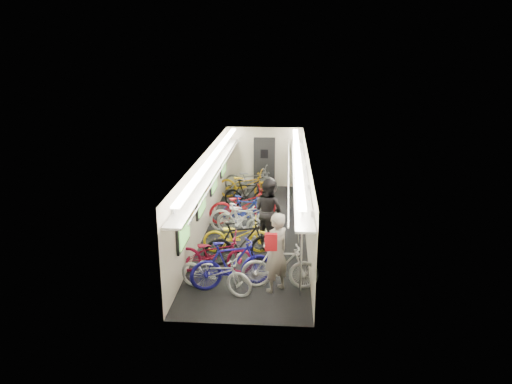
# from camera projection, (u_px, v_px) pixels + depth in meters

# --- Properties ---
(train_car_shell) EXTENTS (10.00, 10.00, 10.00)m
(train_car_shell) POSITION_uv_depth(u_px,v_px,m) (246.00, 172.00, 14.04)
(train_car_shell) COLOR black
(train_car_shell) RESTS_ON ground
(bicycle_0) EXTENTS (1.88, 1.19, 0.93)m
(bicycle_0) POSITION_uv_depth(u_px,v_px,m) (216.00, 273.00, 10.16)
(bicycle_0) COLOR silver
(bicycle_0) RESTS_ON ground
(bicycle_1) EXTENTS (1.99, 1.15, 1.15)m
(bicycle_1) POSITION_uv_depth(u_px,v_px,m) (232.00, 264.00, 10.32)
(bicycle_1) COLOR navy
(bicycle_1) RESTS_ON ground
(bicycle_2) EXTENTS (1.93, 0.68, 1.01)m
(bicycle_2) POSITION_uv_depth(u_px,v_px,m) (214.00, 253.00, 11.05)
(bicycle_2) COLOR maroon
(bicycle_2) RESTS_ON ground
(bicycle_3) EXTENTS (1.99, 1.06, 1.15)m
(bicycle_3) POSITION_uv_depth(u_px,v_px,m) (242.00, 243.00, 11.50)
(bicycle_3) COLOR black
(bicycle_3) RESTS_ON ground
(bicycle_4) EXTENTS (1.88, 0.76, 0.97)m
(bicycle_4) POSITION_uv_depth(u_px,v_px,m) (237.00, 235.00, 12.20)
(bicycle_4) COLOR yellow
(bicycle_4) RESTS_ON ground
(bicycle_5) EXTENTS (1.67, 1.04, 0.97)m
(bicycle_5) POSITION_uv_depth(u_px,v_px,m) (241.00, 220.00, 13.32)
(bicycle_5) COLOR silver
(bicycle_5) RESTS_ON ground
(bicycle_6) EXTENTS (2.10, 0.78, 1.09)m
(bicycle_6) POSITION_uv_depth(u_px,v_px,m) (244.00, 215.00, 13.58)
(bicycle_6) COLOR silver
(bicycle_6) RESTS_ON ground
(bicycle_7) EXTENTS (1.60, 0.75, 0.93)m
(bicycle_7) POSITION_uv_depth(u_px,v_px,m) (245.00, 210.00, 14.23)
(bicycle_7) COLOR navy
(bicycle_7) RESTS_ON ground
(bicycle_8) EXTENTS (2.30, 1.43, 1.14)m
(bicycle_8) POSITION_uv_depth(u_px,v_px,m) (243.00, 205.00, 14.41)
(bicycle_8) COLOR maroon
(bicycle_8) RESTS_ON ground
(bicycle_9) EXTENTS (1.72, 0.67, 1.00)m
(bicycle_9) POSITION_uv_depth(u_px,v_px,m) (248.00, 194.00, 15.78)
(bicycle_9) COLOR black
(bicycle_9) RESTS_ON ground
(bicycle_10) EXTENTS (2.19, 1.11, 1.10)m
(bicycle_10) POSITION_uv_depth(u_px,v_px,m) (245.00, 184.00, 16.79)
(bicycle_10) COLOR #CC9413
(bicycle_10) RESTS_ON ground
(bicycle_11) EXTENTS (1.77, 0.52, 1.06)m
(bicycle_11) POSITION_uv_depth(u_px,v_px,m) (280.00, 267.00, 10.29)
(bicycle_11) COLOR silver
(bicycle_11) RESTS_ON ground
(bicycle_12) EXTENTS (1.93, 1.22, 0.96)m
(bicycle_12) POSITION_uv_depth(u_px,v_px,m) (254.00, 184.00, 17.11)
(bicycle_12) COLOR slate
(bicycle_12) RESTS_ON ground
(bicycle_14) EXTENTS (2.19, 1.11, 1.10)m
(bicycle_14) POSITION_uv_depth(u_px,v_px,m) (251.00, 180.00, 17.43)
(bicycle_14) COLOR slate
(bicycle_14) RESTS_ON ground
(passenger_near) EXTENTS (0.80, 0.79, 1.86)m
(passenger_near) POSITION_uv_depth(u_px,v_px,m) (276.00, 253.00, 10.08)
(passenger_near) COLOR gray
(passenger_near) RESTS_ON ground
(passenger_mid) EXTENTS (1.14, 1.11, 1.85)m
(passenger_mid) POSITION_uv_depth(u_px,v_px,m) (268.00, 211.00, 12.82)
(passenger_mid) COLOR black
(passenger_mid) RESTS_ON ground
(backpack) EXTENTS (0.27, 0.16, 0.38)m
(backpack) POSITION_uv_depth(u_px,v_px,m) (271.00, 242.00, 9.76)
(backpack) COLOR red
(backpack) RESTS_ON passenger_near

